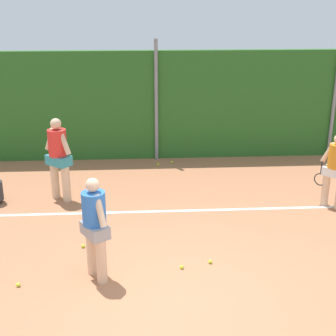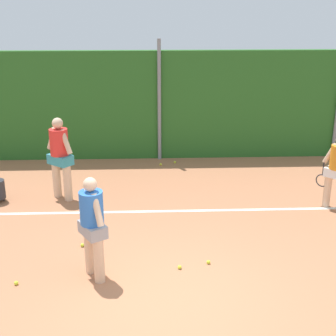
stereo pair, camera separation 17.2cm
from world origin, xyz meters
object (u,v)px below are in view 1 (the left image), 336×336
player_backcourt_far (58,155)px  tennis_ball_2 (88,226)px  tennis_ball_0 (172,162)px  tennis_ball_5 (158,164)px  tennis_ball_3 (83,246)px  tennis_ball_6 (18,285)px  player_foreground_near (95,223)px  tennis_ball_4 (210,262)px  tennis_ball_8 (182,267)px  player_midcourt (335,167)px

player_backcourt_far → tennis_ball_2: player_backcourt_far is taller
tennis_ball_0 → tennis_ball_5: 0.43m
player_backcourt_far → tennis_ball_3: (0.73, -2.27, -1.02)m
player_backcourt_far → tennis_ball_2: size_ratio=28.29×
player_backcourt_far → tennis_ball_6: player_backcourt_far is taller
tennis_ball_0 → tennis_ball_5: bearing=-158.1°
tennis_ball_5 → tennis_ball_6: 6.12m
tennis_ball_3 → tennis_ball_6: size_ratio=1.00×
player_foreground_near → tennis_ball_4: 2.12m
player_foreground_near → tennis_ball_5: size_ratio=25.95×
player_backcourt_far → tennis_ball_8: bearing=167.4°
tennis_ball_4 → tennis_ball_5: bearing=97.5°
player_foreground_near → tennis_ball_4: size_ratio=25.95×
tennis_ball_6 → tennis_ball_8: 2.62m
player_foreground_near → tennis_ball_5: bearing=-44.3°
tennis_ball_6 → tennis_ball_8: same height
player_backcourt_far → tennis_ball_3: size_ratio=28.29×
tennis_ball_4 → tennis_ball_6: same height
tennis_ball_2 → tennis_ball_3: bearing=-91.1°
tennis_ball_3 → tennis_ball_8: 1.91m
tennis_ball_5 → tennis_ball_2: bearing=-112.8°
player_backcourt_far → tennis_ball_4: bearing=174.0°
tennis_ball_0 → tennis_ball_3: size_ratio=1.00×
tennis_ball_0 → tennis_ball_4: size_ratio=1.00×
player_backcourt_far → tennis_ball_0: player_backcourt_far is taller
player_foreground_near → tennis_ball_4: player_foreground_near is taller
player_backcourt_far → tennis_ball_2: bearing=156.0°
player_backcourt_far → tennis_ball_0: 3.68m
tennis_ball_4 → tennis_ball_2: bearing=146.0°
player_midcourt → tennis_ball_2: 5.28m
player_midcourt → tennis_ball_8: bearing=80.0°
player_midcourt → player_backcourt_far: 5.96m
tennis_ball_5 → tennis_ball_6: size_ratio=1.00×
player_midcourt → tennis_ball_5: bearing=7.1°
player_midcourt → tennis_ball_6: player_midcourt is taller
player_backcourt_far → tennis_ball_3: 2.59m
player_midcourt → tennis_ball_3: 5.46m
tennis_ball_5 → player_backcourt_far: bearing=-136.3°
tennis_ball_4 → tennis_ball_6: bearing=-170.8°
tennis_ball_4 → tennis_ball_8: same height
player_midcourt → tennis_ball_4: player_midcourt is taller
tennis_ball_2 → tennis_ball_8: same height
player_backcourt_far → tennis_ball_5: (2.27, 2.17, -1.02)m
tennis_ball_4 → tennis_ball_6: (-3.10, -0.50, 0.00)m
player_midcourt → tennis_ball_5: (-3.63, 2.96, -0.88)m
tennis_ball_4 → tennis_ball_5: size_ratio=1.00×
tennis_ball_3 → tennis_ball_6: bearing=-126.5°
tennis_ball_2 → tennis_ball_0: bearing=63.1°
player_foreground_near → tennis_ball_2: bearing=-21.6°
tennis_ball_6 → tennis_ball_0: bearing=64.0°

